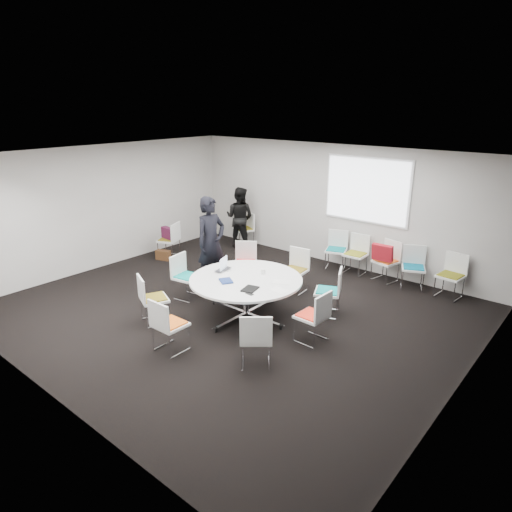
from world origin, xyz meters
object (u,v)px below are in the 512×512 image
Objects in this scene: chair_ring_g at (170,335)px; chair_back_d at (413,276)px; chair_ring_f at (154,308)px; chair_ring_h at (256,348)px; chair_back_a at (336,257)px; chair_person_back at (244,235)px; maroon_bag at (168,233)px; laptop at (225,270)px; chair_ring_c at (295,278)px; chair_spare_left at (169,246)px; chair_back_c at (385,269)px; chair_ring_b at (328,300)px; cup at (263,271)px; chair_ring_d at (245,271)px; conference_table at (246,290)px; chair_back_b at (355,262)px; brown_bag at (163,255)px; chair_ring_e at (187,285)px; person_main at (211,243)px; person_back at (240,217)px; chair_back_e at (450,284)px; chair_ring_a at (312,326)px.

chair_back_d is at bearing 68.48° from chair_ring_g.
chair_ring_f and chair_ring_h have the same top height.
chair_ring_h is 1.00× the size of chair_back_a.
chair_person_back reaches higher than maroon_bag.
chair_person_back reaches higher than laptop.
chair_ring_c and chair_spare_left have the same top height.
chair_back_c is 3.65m from laptop.
maroon_bag is at bearing -2.47° from chair_ring_c.
chair_ring_b is 1.29m from cup.
chair_ring_h is 4.52m from chair_back_a.
chair_back_a is 2.20× the size of maroon_bag.
conference_table is at bearing 96.73° from chair_ring_d.
chair_ring_d and chair_back_b have the same top height.
chair_back_c reaches higher than brown_bag.
chair_ring_c and chair_back_a have the same top height.
brown_bag is (-2.18, 1.18, -0.16)m from chair_ring_e.
chair_back_a is 2.50× the size of laptop.
person_main is at bearing 58.12° from chair_back_c.
cup is at bearing 100.06° from chair_ring_e.
chair_person_back is 2.30m from brown_bag.
conference_table is at bearing 86.83° from chair_ring_e.
chair_ring_f is 0.46× the size of person_main.
chair_ring_c is 2.46m from chair_back_d.
conference_table reaches higher than brown_bag.
chair_ring_d and chair_back_c have the same top height.
chair_back_d is 9.78× the size of cup.
chair_spare_left is (-3.53, 2.95, 0.00)m from chair_ring_g.
chair_ring_e is 0.46× the size of person_main.
person_back is (-2.83, -0.16, 0.53)m from chair_back_a.
chair_back_a and chair_back_e have the same top height.
person_main reaches higher than chair_ring_a.
chair_spare_left reaches higher than cup.
chair_ring_f reaches higher than cup.
chair_ring_d and chair_ring_e have the same top height.
person_back is at bearing 16.17° from chair_back_c.
person_main is (-1.94, -2.60, 0.68)m from chair_back_b.
chair_back_c reaches higher than conference_table.
brown_bag is at bearing 25.99° from chair_back_b.
chair_back_c is at bearing -35.78° from laptop.
chair_back_e is at bearing -155.27° from chair_person_back.
chair_ring_c is (0.01, 1.50, -0.24)m from conference_table.
chair_back_d is 3.96m from laptop.
chair_ring_e and chair_back_d have the same top height.
chair_ring_b is 2.93m from chair_ring_g.
chair_back_c and chair_spare_left have the same top height.
chair_spare_left is (-5.43, -1.92, 0.00)m from chair_back_d.
chair_ring_c is 2.89m from chair_ring_h.
chair_back_b is 1.00× the size of chair_spare_left.
chair_back_a is at bearing -94.68° from chair_ring_c.
chair_ring_e is 3.65m from chair_person_back.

